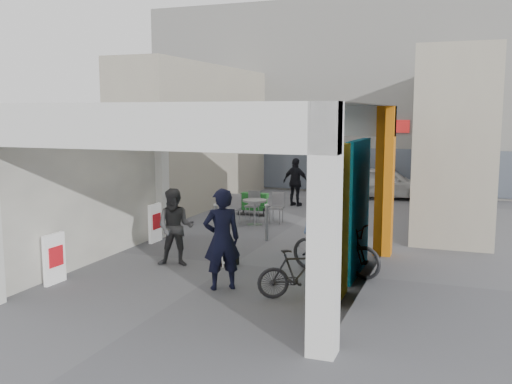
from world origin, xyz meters
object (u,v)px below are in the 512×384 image
at_px(man_crates, 296,182).
at_px(man_with_dog, 222,239).
at_px(cafe_set, 254,212).
at_px(bicycle_front, 336,249).
at_px(produce_stand, 253,206).
at_px(border_collie, 228,254).
at_px(man_back_turned, 175,227).
at_px(white_van, 386,183).
at_px(bicycle_rear, 298,274).
at_px(man_elderly, 321,221).

bearing_deg(man_crates, man_with_dog, 111.15).
bearing_deg(cafe_set, bicycle_front, -52.52).
xyz_separation_m(produce_stand, man_with_dog, (2.25, -7.69, 0.70)).
height_order(cafe_set, bicycle_front, bicycle_front).
bearing_deg(man_with_dog, border_collie, -106.80).
bearing_deg(bicycle_front, produce_stand, 49.46).
relative_size(man_back_turned, man_crates, 0.99).
xyz_separation_m(man_back_turned, bicycle_front, (3.44, 0.57, -0.32)).
height_order(man_back_turned, bicycle_front, man_back_turned).
bearing_deg(produce_stand, white_van, 51.04).
bearing_deg(bicycle_front, border_collie, 111.15).
relative_size(man_with_dog, bicycle_rear, 1.29).
xyz_separation_m(produce_stand, bicycle_front, (4.06, -5.94, 0.26)).
height_order(border_collie, man_with_dog, man_with_dog).
distance_m(border_collie, man_elderly, 2.45).
distance_m(bicycle_front, bicycle_rear, 1.78).
relative_size(bicycle_rear, white_van, 0.41).
distance_m(man_with_dog, bicycle_rear, 1.60).
distance_m(man_with_dog, man_back_turned, 2.02).
distance_m(man_back_turned, bicycle_rear, 3.38).
xyz_separation_m(border_collie, bicycle_front, (2.33, 0.25, 0.25)).
xyz_separation_m(produce_stand, man_elderly, (3.39, -4.46, 0.54)).
bearing_deg(cafe_set, white_van, 64.59).
distance_m(border_collie, bicycle_front, 2.36).
relative_size(cafe_set, man_with_dog, 0.78).
bearing_deg(white_van, man_elderly, 170.41).
relative_size(man_back_turned, white_van, 0.47).
bearing_deg(white_van, cafe_set, 146.43).
height_order(produce_stand, man_elderly, man_elderly).
relative_size(cafe_set, border_collie, 2.10).
distance_m(man_back_turned, man_elderly, 3.45).
bearing_deg(bicycle_rear, man_with_dog, 62.39).
xyz_separation_m(border_collie, white_van, (1.90, 11.36, 0.33)).
height_order(man_elderly, man_crates, man_crates).
xyz_separation_m(border_collie, man_crates, (-0.91, 8.38, 0.58)).
distance_m(man_back_turned, man_crates, 8.70).
height_order(border_collie, bicycle_front, bicycle_front).
xyz_separation_m(border_collie, man_elderly, (1.66, 1.73, 0.53)).
distance_m(cafe_set, bicycle_front, 5.80).
xyz_separation_m(cafe_set, produce_stand, (-0.54, 1.34, -0.05)).
distance_m(man_elderly, man_crates, 7.13).
height_order(bicycle_front, bicycle_rear, bicycle_front).
relative_size(man_back_turned, man_elderly, 1.04).
distance_m(man_with_dog, bicycle_front, 2.56).
distance_m(cafe_set, white_van, 7.22).
bearing_deg(man_crates, white_van, -120.36).
xyz_separation_m(produce_stand, border_collie, (1.73, -6.19, 0.01)).
bearing_deg(man_with_dog, man_crates, -117.50).
bearing_deg(bicycle_rear, man_back_turned, 41.79).
xyz_separation_m(produce_stand, man_back_turned, (0.62, -6.51, 0.58)).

